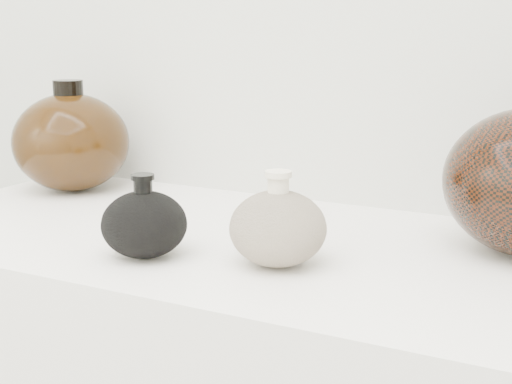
% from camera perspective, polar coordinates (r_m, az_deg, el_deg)
% --- Properties ---
extents(black_gourd_vase, '(0.12, 0.12, 0.11)m').
position_cam_1_polar(black_gourd_vase, '(0.92, -8.93, -2.51)').
color(black_gourd_vase, black).
rests_on(black_gourd_vase, display_counter).
extents(cream_gourd_vase, '(0.16, 0.16, 0.12)m').
position_cam_1_polar(cream_gourd_vase, '(0.87, 1.77, -2.85)').
color(cream_gourd_vase, '#BCAE94').
rests_on(cream_gourd_vase, display_counter).
extents(left_round_pot, '(0.22, 0.22, 0.20)m').
position_cam_1_polar(left_round_pot, '(1.31, -14.57, 3.91)').
color(left_round_pot, black).
rests_on(left_round_pot, display_counter).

